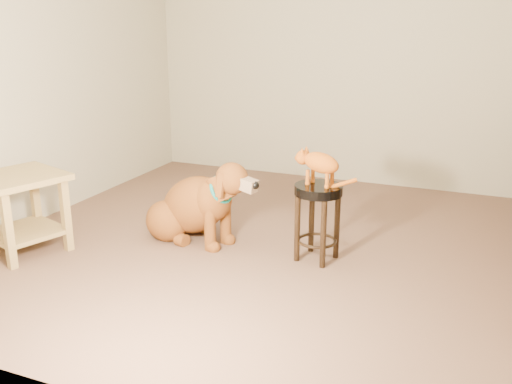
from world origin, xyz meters
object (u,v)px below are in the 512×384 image
at_px(padded_stool, 318,207).
at_px(tabby_kitten, 318,163).
at_px(side_table, 21,201).
at_px(golden_retriever, 195,207).

xyz_separation_m(padded_stool, tabby_kitten, (-0.01, 0.00, 0.31)).
xyz_separation_m(side_table, golden_retriever, (1.06, 0.69, -0.12)).
xyz_separation_m(side_table, tabby_kitten, (2.02, 0.69, 0.32)).
height_order(padded_stool, side_table, side_table).
height_order(padded_stool, tabby_kitten, tabby_kitten).
distance_m(padded_stool, side_table, 2.15).
height_order(side_table, golden_retriever, golden_retriever).
bearing_deg(padded_stool, tabby_kitten, 162.47).
xyz_separation_m(golden_retriever, tabby_kitten, (0.96, 0.01, 0.44)).
relative_size(padded_stool, tabby_kitten, 1.20).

